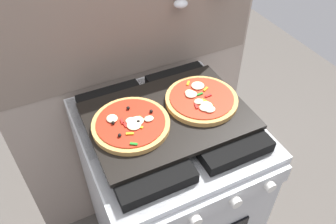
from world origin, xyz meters
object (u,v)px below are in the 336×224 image
at_px(baking_tray, 168,116).
at_px(pizza_left, 131,124).
at_px(stove, 168,192).
at_px(pizza_right, 201,99).

height_order(baking_tray, pizza_left, pizza_left).
xyz_separation_m(stove, baking_tray, (0.00, 0.00, 0.46)).
height_order(stove, baking_tray, baking_tray).
xyz_separation_m(stove, pizza_left, (-0.13, 0.00, 0.48)).
bearing_deg(stove, pizza_right, 3.38).
relative_size(stove, baking_tray, 1.67).
xyz_separation_m(stove, pizza_right, (0.13, 0.01, 0.48)).
bearing_deg(pizza_right, baking_tray, -177.32).
distance_m(baking_tray, pizza_left, 0.14).
height_order(stove, pizza_right, pizza_right).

